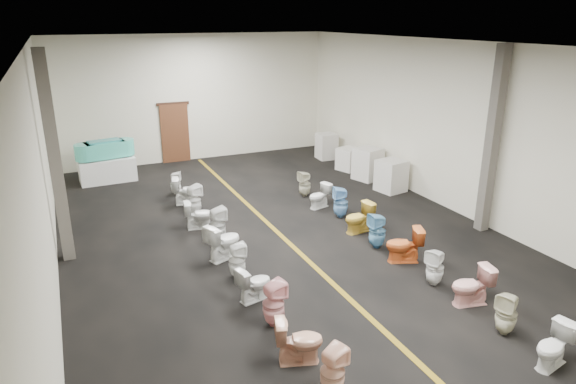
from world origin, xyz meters
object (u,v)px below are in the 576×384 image
(toilet_left_5, at_px, (237,261))
(toilet_right_9, at_px, (320,196))
(toilet_left_4, at_px, (254,283))
(toilet_left_10, at_px, (187,191))
(display_table, at_px, (107,170))
(appliance_crate_a, at_px, (391,176))
(toilet_left_6, at_px, (223,241))
(toilet_right_8, at_px, (341,202))
(toilet_left_7, at_px, (217,225))
(toilet_right_5, at_px, (404,245))
(toilet_right_6, at_px, (377,231))
(appliance_crate_d, at_px, (326,146))
(bathtub, at_px, (105,149))
(toilet_left_11, at_px, (176,183))
(toilet_left_3, at_px, (274,304))
(toilet_left_8, at_px, (199,215))
(toilet_right_3, at_px, (472,286))
(appliance_crate_b, at_px, (368,164))
(appliance_crate_c, at_px, (349,159))
(toilet_right_4, at_px, (435,267))
(toilet_right_2, at_px, (506,314))
(toilet_left_9, at_px, (194,200))
(toilet_left_1, at_px, (333,372))
(toilet_right_1, at_px, (554,347))
(toilet_right_10, at_px, (305,184))
(toilet_right_7, at_px, (359,218))
(toilet_left_2, at_px, (299,341))

(toilet_left_5, bearing_deg, toilet_right_9, -49.22)
(toilet_left_4, height_order, toilet_left_10, toilet_left_10)
(display_table, relative_size, appliance_crate_a, 1.78)
(toilet_left_6, relative_size, toilet_right_8, 0.98)
(appliance_crate_a, xyz_separation_m, toilet_left_7, (-5.90, -1.44, -0.05))
(toilet_right_5, relative_size, toilet_right_6, 0.94)
(appliance_crate_d, distance_m, toilet_left_10, 6.52)
(bathtub, xyz_separation_m, toilet_left_11, (1.71, -2.18, -0.73))
(toilet_left_3, bearing_deg, toilet_left_8, -10.50)
(toilet_right_3, bearing_deg, toilet_left_11, -145.19)
(appliance_crate_b, relative_size, toilet_right_3, 1.36)
(toilet_left_3, xyz_separation_m, toilet_left_11, (-0.00, 7.57, -0.08))
(appliance_crate_c, bearing_deg, toilet_left_3, -128.23)
(toilet_right_4, bearing_deg, toilet_left_4, -126.67)
(display_table, distance_m, appliance_crate_d, 7.77)
(toilet_left_11, bearing_deg, toilet_left_5, -158.57)
(toilet_left_11, height_order, toilet_right_4, toilet_right_4)
(toilet_left_10, height_order, toilet_right_2, toilet_left_10)
(appliance_crate_d, distance_m, toilet_right_4, 9.66)
(appliance_crate_d, distance_m, toilet_right_2, 11.43)
(toilet_right_9, bearing_deg, appliance_crate_d, 134.26)
(appliance_crate_d, distance_m, toilet_left_9, 6.99)
(appliance_crate_b, xyz_separation_m, toilet_right_3, (-2.46, -7.35, -0.14))
(toilet_left_1, bearing_deg, toilet_right_2, -106.90)
(toilet_right_1, relative_size, toilet_right_10, 0.91)
(toilet_left_9, bearing_deg, toilet_left_8, 155.99)
(toilet_right_4, bearing_deg, toilet_left_5, -140.20)
(appliance_crate_a, xyz_separation_m, toilet_left_3, (-6.04, -5.18, -0.06))
(bathtub, height_order, appliance_crate_a, bathtub)
(appliance_crate_d, bearing_deg, toilet_left_3, -122.98)
(toilet_left_8, bearing_deg, appliance_crate_c, -55.54)
(appliance_crate_a, relative_size, toilet_left_9, 1.14)
(bathtub, xyz_separation_m, toilet_right_1, (5.15, -12.51, -0.72))
(display_table, distance_m, toilet_right_1, 13.53)
(toilet_left_6, xyz_separation_m, toilet_left_11, (-0.00, 4.73, -0.07))
(toilet_left_9, bearing_deg, toilet_left_10, -18.17)
(toilet_left_3, relative_size, toilet_right_7, 1.11)
(appliance_crate_b, height_order, toilet_left_5, appliance_crate_b)
(toilet_left_2, xyz_separation_m, toilet_right_4, (3.47, 1.07, 0.01))
(toilet_left_2, relative_size, toilet_left_7, 0.87)
(appliance_crate_c, distance_m, toilet_left_11, 6.04)
(toilet_left_11, bearing_deg, toilet_left_2, -158.64)
(toilet_left_10, relative_size, toilet_right_8, 0.93)
(appliance_crate_d, distance_m, toilet_left_5, 9.57)
(appliance_crate_c, relative_size, toilet_right_6, 0.92)
(toilet_left_1, height_order, toilet_right_2, toilet_left_1)
(toilet_left_8, bearing_deg, toilet_left_5, -170.44)
(toilet_left_7, height_order, toilet_right_8, toilet_left_7)
(toilet_right_8, bearing_deg, toilet_right_2, 14.10)
(display_table, relative_size, appliance_crate_b, 1.64)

